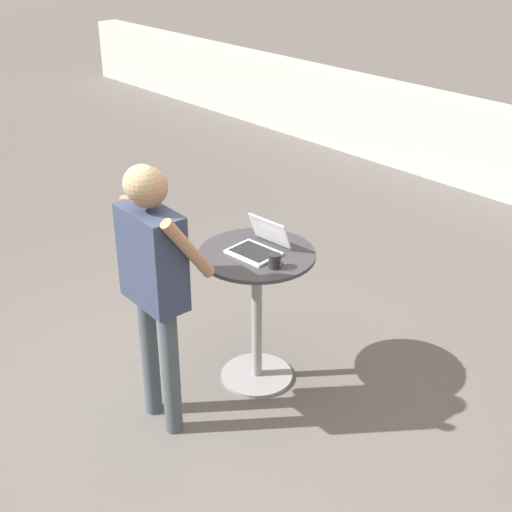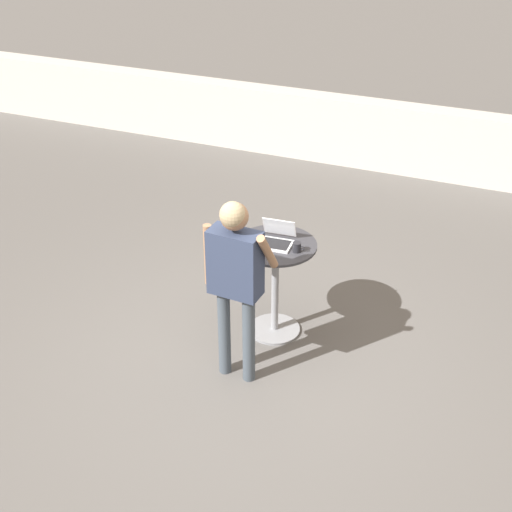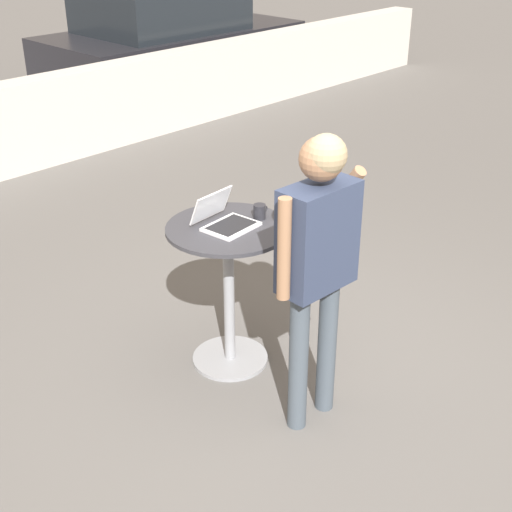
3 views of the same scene
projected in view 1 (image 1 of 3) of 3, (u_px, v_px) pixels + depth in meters
The scene contains 5 objects.
ground_plane at pixel (189, 413), 4.66m from camera, with size 50.00×50.00×0.00m, color #5B5956.
cafe_table at pixel (257, 298), 4.71m from camera, with size 0.76×0.76×0.98m.
laptop at pixel (259, 246), 4.55m from camera, with size 0.33×0.34×0.20m.
coffee_mug at pixel (275, 261), 4.36m from camera, with size 0.11×0.08×0.09m.
standing_person at pixel (153, 266), 4.09m from camera, with size 0.59×0.37×1.74m.
Camera 1 is at (3.00, -2.17, 3.04)m, focal length 50.00 mm.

